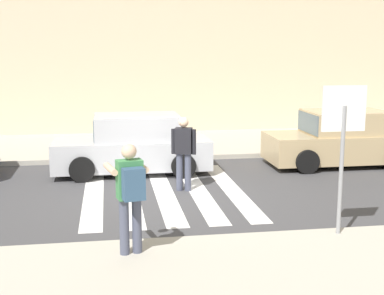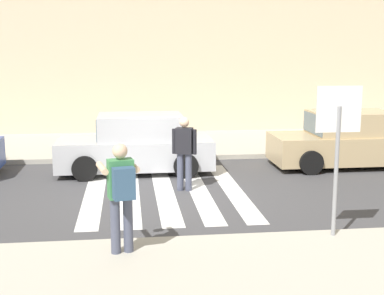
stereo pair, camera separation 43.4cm
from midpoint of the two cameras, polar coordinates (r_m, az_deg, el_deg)
name	(u,v)px [view 1 (the left image)]	position (r m, az deg, el deg)	size (l,w,h in m)	color
ground_plane	(165,194)	(12.25, -3.95, -4.98)	(120.00, 120.00, 0.00)	#424244
sidewalk_far	(146,145)	(18.07, -5.65, 0.28)	(60.00, 4.80, 0.14)	#B2AD9E
building_facade_far	(136,32)	(22.19, -6.54, 12.15)	(56.00, 4.00, 7.84)	beige
crosswalk_stripe_0	(94,195)	(12.41, -11.44, -4.94)	(0.44, 5.20, 0.01)	silver
crosswalk_stripe_1	(129,193)	(12.40, -7.73, -4.84)	(0.44, 5.20, 0.01)	silver
crosswalk_stripe_2	(164,192)	(12.44, -4.03, -4.72)	(0.44, 5.20, 0.01)	silver
crosswalk_stripe_3	(198,190)	(12.53, -0.38, -4.58)	(0.44, 5.20, 0.01)	silver
crosswalk_stripe_4	(231,189)	(12.67, 3.21, -4.42)	(0.44, 5.20, 0.01)	silver
stop_sign	(343,127)	(9.15, 14.52, 2.12)	(0.76, 0.08, 2.53)	gray
photographer_with_backpack	(130,189)	(8.19, -8.12, -4.46)	(0.69, 0.92, 1.72)	#474C60
pedestrian_crossing	(184,150)	(12.31, -1.91, -0.22)	(0.55, 0.35, 1.72)	#474C60
parked_car_silver	(133,146)	(14.29, -7.16, 0.19)	(4.10, 1.92, 1.55)	#B7BABF
parked_car_tan	(341,140)	(15.60, 14.84, 0.79)	(4.10, 1.92, 1.55)	tan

